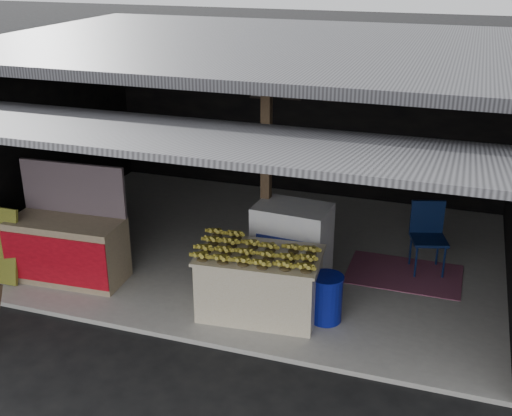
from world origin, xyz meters
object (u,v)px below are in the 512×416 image
(neighbor_stall, at_px, (68,246))
(water_barrel, at_px, (326,299))
(banana_table, at_px, (260,283))
(white_crate, at_px, (292,244))
(plastic_chair, at_px, (428,231))

(neighbor_stall, distance_m, water_barrel, 3.44)
(banana_table, distance_m, neighbor_stall, 2.64)
(neighbor_stall, xyz_separation_m, water_barrel, (3.43, 0.06, -0.19))
(banana_table, bearing_deg, neighbor_stall, 174.59)
(white_crate, height_order, plastic_chair, white_crate)
(banana_table, relative_size, plastic_chair, 1.57)
(neighbor_stall, bearing_deg, water_barrel, -1.84)
(water_barrel, height_order, plastic_chair, plastic_chair)
(banana_table, bearing_deg, plastic_chair, 40.88)
(water_barrel, bearing_deg, banana_table, -173.31)
(white_crate, bearing_deg, banana_table, -93.97)
(white_crate, relative_size, plastic_chair, 1.10)
(water_barrel, bearing_deg, white_crate, 128.26)
(banana_table, xyz_separation_m, neighbor_stall, (-2.64, 0.03, 0.06))
(water_barrel, distance_m, plastic_chair, 2.00)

